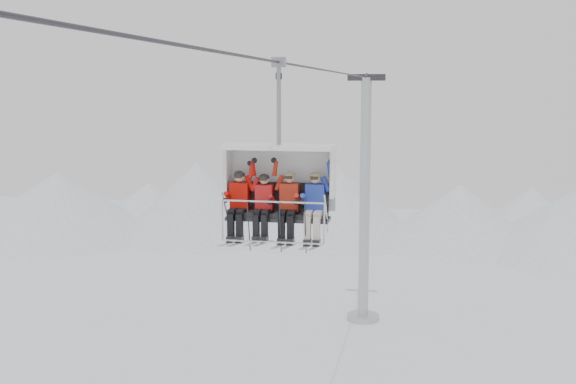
% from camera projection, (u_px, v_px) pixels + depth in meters
% --- Properties ---
extents(ridgeline, '(72.00, 21.00, 7.00)m').
position_uv_depth(ridgeline, '(365.00, 209.00, 59.39)').
color(ridgeline, white).
rests_on(ridgeline, ground).
extents(lift_tower_right, '(2.00, 1.80, 13.48)m').
position_uv_depth(lift_tower_right, '(364.00, 217.00, 39.18)').
color(lift_tower_right, '#A8AAAF').
rests_on(lift_tower_right, ground).
extents(haul_cable, '(0.06, 50.00, 0.06)m').
position_uv_depth(haul_cable, '(288.00, 64.00, 16.73)').
color(haul_cable, '#2C2C31').
rests_on(haul_cable, lift_tower_left).
extents(chairlift_carrier, '(2.45, 1.17, 3.98)m').
position_uv_depth(chairlift_carrier, '(280.00, 180.00, 16.18)').
color(chairlift_carrier, black).
rests_on(chairlift_carrier, haul_cable).
extents(skier_far_left, '(0.42, 1.69, 1.65)m').
position_uv_depth(skier_far_left, '(239.00, 202.00, 16.12)').
color(skier_far_left, '#C10D05').
rests_on(skier_far_left, chairlift_carrier).
extents(skier_center_left, '(0.39, 1.69, 1.57)m').
position_uv_depth(skier_center_left, '(263.00, 204.00, 16.01)').
color(skier_center_left, red).
rests_on(skier_center_left, chairlift_carrier).
extents(skier_center_right, '(0.42, 1.69, 1.67)m').
position_uv_depth(skier_center_right, '(289.00, 203.00, 15.91)').
color(skier_center_right, '#A82413').
rests_on(skier_center_right, chairlift_carrier).
extents(skier_far_right, '(0.42, 1.69, 1.67)m').
position_uv_depth(skier_far_right, '(315.00, 204.00, 15.80)').
color(skier_far_right, '#243AA3').
rests_on(skier_far_right, chairlift_carrier).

